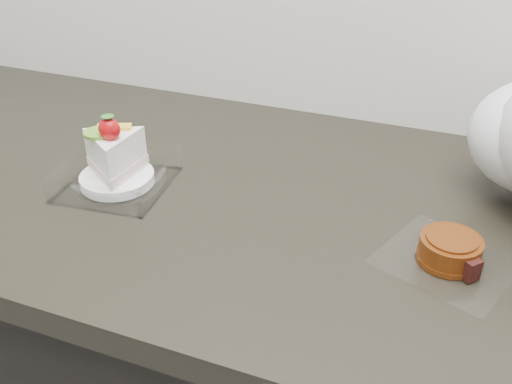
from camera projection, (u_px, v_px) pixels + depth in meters
name	position (u px, v px, depth m)	size (l,w,h in m)	color
cake_tray	(116.00, 167.00, 0.84)	(0.16, 0.16, 0.12)	white
mooncake_wrap	(450.00, 252.00, 0.70)	(0.19, 0.19, 0.04)	white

